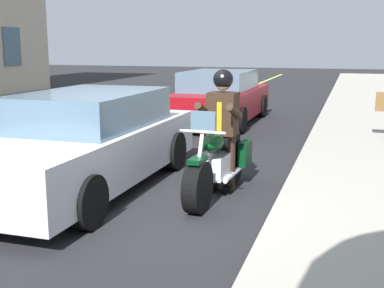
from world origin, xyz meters
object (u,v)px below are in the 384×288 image
(rider_main, at_px, (222,120))
(car_silver, at_px, (86,142))
(motorcycle_main, at_px, (218,163))
(car_dark, at_px, (220,98))

(rider_main, relative_size, car_silver, 0.38)
(motorcycle_main, relative_size, rider_main, 1.27)
(rider_main, xyz_separation_m, car_dark, (-6.11, -1.62, -0.35))
(car_dark, bearing_deg, rider_main, 14.82)
(car_silver, distance_m, car_dark, 6.56)
(car_dark, bearing_deg, car_silver, -2.67)
(motorcycle_main, bearing_deg, car_silver, -82.52)
(rider_main, height_order, car_dark, rider_main)
(car_dark, bearing_deg, motorcycle_main, 14.34)
(rider_main, bearing_deg, motorcycle_main, -1.64)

